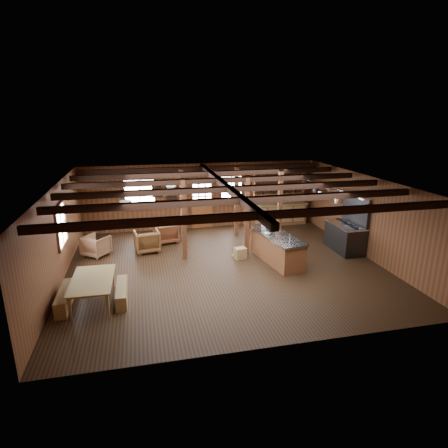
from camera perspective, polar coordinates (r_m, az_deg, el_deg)
The scene contains 22 objects.
room at distance 11.87m, azimuth 0.18°, elevation -0.27°, with size 10.04×9.04×2.84m.
ceiling_joists at distance 11.73m, azimuth -0.01°, elevation 5.97°, with size 9.80×8.82×0.18m.
timber_posts at distance 13.93m, azimuth 0.35°, elevation 2.31°, with size 3.95×2.35×2.80m.
back_door at distance 16.22m, azimuth -3.34°, elevation 2.47°, with size 1.02×0.08×2.15m.
window_back_left at distance 15.86m, azimuth -12.72°, elevation 4.43°, with size 1.32×0.06×1.32m.
window_back_right at distance 16.32m, azimuth 1.13°, elevation 5.18°, with size 1.02×0.06×1.32m.
window_left at distance 12.26m, azimuth -23.62°, elevation -0.18°, with size 0.14×1.24×1.32m.
notice_boards at distance 15.88m, azimuth -8.75°, elevation 4.81°, with size 1.08×0.03×0.90m.
back_counter at distance 16.93m, azimuth 8.24°, elevation 1.95°, with size 2.55×0.60×2.45m.
pendant_lamps at distance 12.34m, azimuth -11.14°, elevation 4.17°, with size 1.86×2.36×0.66m.
pot_rack at distance 12.92m, azimuth 14.34°, elevation 4.82°, with size 0.37×3.00×0.40m.
kitchen_island at distance 12.73m, azimuth 8.03°, elevation -3.61°, with size 1.26×2.61×1.20m.
step_stool at distance 12.93m, azimuth 2.49°, elevation -4.48°, with size 0.44×0.31×0.39m, color olive.
commercial_range at distance 14.25m, azimuth 18.22°, elevation -1.27°, with size 0.88×1.71×2.11m.
dining_table at distance 10.61m, azimuth -19.09°, elevation -9.58°, with size 1.90×1.06×0.67m, color olive.
bench_wall at distance 10.78m, azimuth -23.04°, elevation -10.31°, with size 0.29×1.54×0.42m, color olive.
bench_aisle at distance 10.60m, azimuth -15.29°, elevation -10.05°, with size 0.27×1.46×0.40m, color olive.
armchair_a at distance 14.64m, azimuth -8.86°, elevation -1.30°, with size 0.82×0.85×0.77m, color brown.
armchair_b at distance 13.79m, azimuth -11.62°, elevation -2.57°, with size 0.84×0.87×0.79m, color brown.
armchair_c at distance 13.88m, azimuth -18.91°, elevation -3.14°, with size 0.78×0.80×0.73m, color brown.
counter_pot at distance 13.43m, azimuth 6.29°, elevation -0.03°, with size 0.27×0.27×0.16m, color silver.
bowl at distance 12.54m, azimuth 6.49°, elevation -1.49°, with size 0.25×0.25×0.06m, color silver.
Camera 1 is at (-2.54, -11.06, 4.87)m, focal length 30.00 mm.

